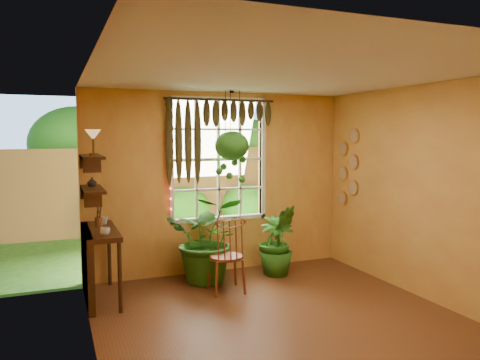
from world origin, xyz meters
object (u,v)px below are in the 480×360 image
object	(u,v)px
potted_plant_mid	(278,240)
hanging_basket	(232,148)
windsor_chair	(227,267)
potted_plant_left	(209,238)
counter_ledge	(92,257)

from	to	relation	value
potted_plant_mid	hanging_basket	bearing A→B (deg)	163.18
windsor_chair	potted_plant_left	xyz separation A→B (m)	(-0.08, 0.51, 0.28)
counter_ledge	windsor_chair	bearing A→B (deg)	-11.13
potted_plant_left	potted_plant_mid	xyz separation A→B (m)	(1.06, -0.03, -0.10)
potted_plant_left	counter_ledge	bearing A→B (deg)	-173.54
potted_plant_left	windsor_chair	bearing A→B (deg)	-80.89
windsor_chair	potted_plant_left	world-z (taller)	potted_plant_left
windsor_chair	hanging_basket	xyz separation A→B (m)	(0.33, 0.67, 1.54)
potted_plant_mid	counter_ledge	bearing A→B (deg)	-176.77
potted_plant_mid	windsor_chair	bearing A→B (deg)	-153.93
counter_ledge	potted_plant_left	size ratio (longest dim) A/B	0.97
counter_ledge	hanging_basket	size ratio (longest dim) A/B	0.90
windsor_chair	hanging_basket	world-z (taller)	hanging_basket
windsor_chair	potted_plant_mid	size ratio (longest dim) A/B	1.13
counter_ledge	potted_plant_left	world-z (taller)	potted_plant_left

